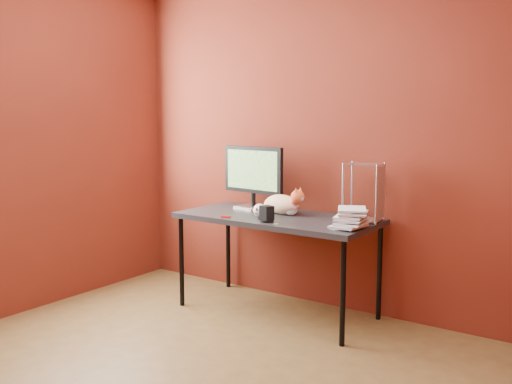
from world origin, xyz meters
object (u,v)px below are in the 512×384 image
Objects in this scene: desk at (277,222)px; cat at (282,204)px; book_stack at (341,117)px; speaker at (267,214)px; skull_mug at (260,210)px; monitor at (253,174)px.

cat is at bearing 97.75° from desk.
book_stack is at bearing -10.79° from desk.
speaker is 0.86m from book_stack.
desk is 0.28m from speaker.
desk is 13.97× the size of skull_mug.
monitor is 5.40× the size of skull_mug.
cat is at bearing 161.40° from book_stack.
monitor reaches higher than skull_mug.
cat is (-0.01, 0.09, 0.13)m from desk.
skull_mug reaches higher than desk.
speaker is (0.08, -0.34, -0.02)m from cat.
book_stack reaches higher than monitor.
desk is at bearing 122.76° from speaker.
skull_mug is (-0.07, -0.20, -0.03)m from cat.
desk is 0.50m from monitor.
book_stack reaches higher than skull_mug.
cat is 0.35m from speaker.
speaker is at bearing -39.74° from monitor.
desk is at bearing -20.20° from monitor.
monitor is at bearing 151.21° from speaker.
speaker is at bearing -65.44° from cat.
cat is (0.32, -0.08, -0.20)m from monitor.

